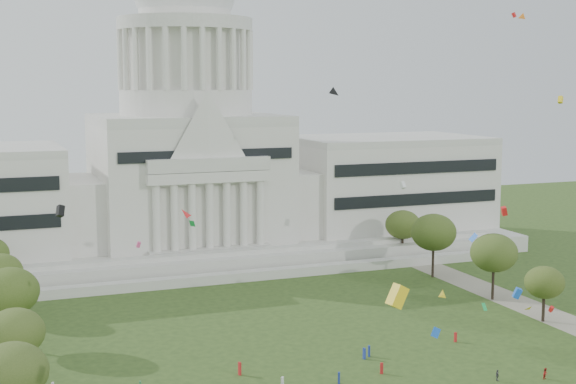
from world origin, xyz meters
TOP-DOWN VIEW (x-y plane):
  - capitol at (0.00, 113.59)m, footprint 160.00×64.50m
  - row_tree_l_2 at (-45.04, 17.30)m, footprint 8.42×8.42m
  - row_tree_l_3 at (-44.09, 33.92)m, footprint 8.12×8.12m
  - row_tree_r_3 at (44.40, 34.48)m, footprint 7.01×7.01m
  - row_tree_l_4 at (-44.08, 52.42)m, footprint 9.29×9.29m
  - row_tree_r_4 at (44.76, 50.04)m, footprint 9.19×9.19m
  - row_tree_r_5 at (43.49, 70.19)m, footprint 9.82×9.82m
  - row_tree_r_6 at (45.96, 88.13)m, footprint 8.42×8.42m
  - person_2 at (26.42, 11.37)m, footprint 0.93×0.77m
  - person_10 at (19.59, 13.25)m, footprint 0.78×1.08m
  - kite_swarm at (2.15, 5.60)m, footprint 86.56×104.06m

SIDE VIEW (x-z plane):
  - person_2 at x=26.42m, z-range 0.00..1.64m
  - person_10 at x=19.59m, z-range 0.00..1.65m
  - row_tree_r_3 at x=44.40m, z-range 2.09..12.07m
  - row_tree_l_3 at x=-44.09m, z-range 2.43..13.98m
  - row_tree_r_6 at x=45.96m, z-range 2.52..14.49m
  - row_tree_l_2 at x=-45.04m, z-range 2.52..14.49m
  - row_tree_r_4 at x=44.76m, z-range 2.76..15.82m
  - row_tree_l_4 at x=-44.08m, z-range 2.79..16.00m
  - row_tree_r_5 at x=43.49m, z-range 2.95..16.91m
  - capitol at x=0.00m, z-range -23.35..67.95m
  - kite_swarm at x=2.15m, z-range -4.21..59.28m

